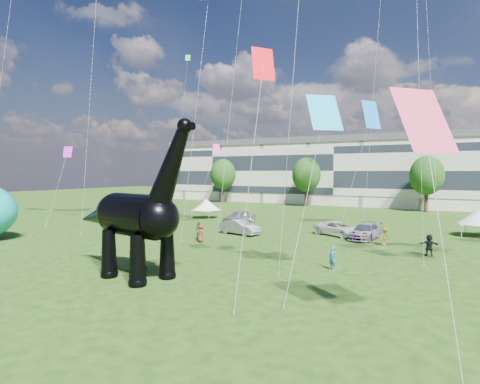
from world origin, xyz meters
The scene contains 12 objects.
ground centered at (0.00, 0.00, 0.00)m, with size 220.00×220.00×0.00m, color #16330C.
terrace_row centered at (-8.00, 62.00, 6.00)m, with size 78.00×11.00×12.00m, color beige.
tree_far_left centered at (-30.00, 53.00, 6.29)m, with size 5.20×5.20×9.44m.
tree_mid_left centered at (-12.00, 53.00, 6.29)m, with size 5.20×5.20×9.44m.
tree_mid_right centered at (8.00, 53.00, 6.29)m, with size 5.20×5.20×9.44m.
dinosaur_sculpture centered at (-3.76, 1.51, 3.63)m, with size 11.80×4.13×9.61m.
car_silver centered at (-10.63, 26.42, 0.81)m, with size 1.90×4.73×1.61m, color silver.
car_grey centered at (-6.23, 18.87, 0.75)m, with size 1.58×4.53×1.49m, color gray.
car_white centered at (2.79, 23.05, 0.72)m, with size 2.39×5.18×1.44m, color silver.
car_dark centered at (5.53, 22.31, 0.73)m, with size 2.05×5.05×1.47m, color #595960.
gazebo_left centered at (-17.38, 28.83, 1.86)m, with size 3.86×3.86×2.65m.
visitors centered at (-4.35, 18.29, 0.84)m, with size 51.92×29.11×1.85m.
Camera 1 is at (14.15, -16.27, 6.47)m, focal length 30.00 mm.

